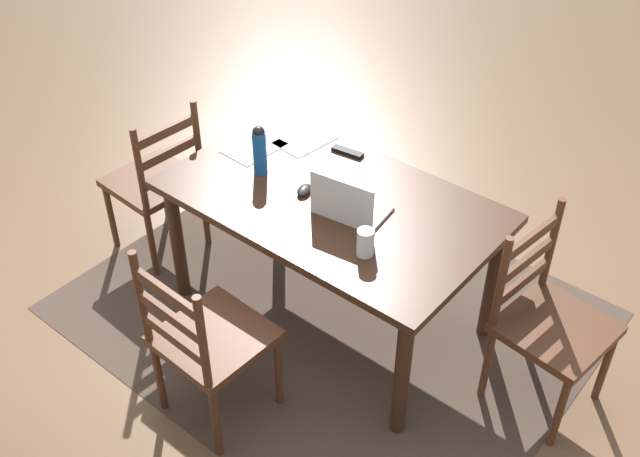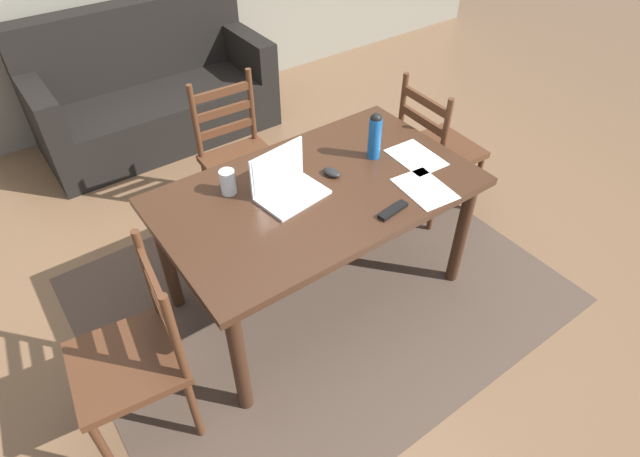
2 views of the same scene
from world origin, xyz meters
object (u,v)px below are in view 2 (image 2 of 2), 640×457
object	(u,v)px
tv_remote	(393,210)
computer_mouse	(332,172)
water_bottle	(375,135)
couch	(152,94)
drinking_glass	(228,182)
laptop	(286,183)
chair_right_far	(436,150)
dining_table	(318,203)
chair_far_head	(240,159)
chair_left_near	(135,357)

from	to	relation	value
tv_remote	computer_mouse	bearing A→B (deg)	0.05
water_bottle	couch	bearing A→B (deg)	101.61
drinking_glass	laptop	bearing A→B (deg)	-36.80
computer_mouse	chair_right_far	bearing A→B (deg)	-5.42
water_bottle	tv_remote	size ratio (longest dim) A/B	1.52
chair_right_far	tv_remote	bearing A→B (deg)	-148.79
couch	laptop	distance (m)	2.20
dining_table	laptop	xyz separation A→B (m)	(-0.15, 0.06, 0.15)
chair_far_head	couch	distance (m)	1.37
dining_table	couch	size ratio (longest dim) A/B	0.87
chair_far_head	water_bottle	distance (m)	0.98
chair_right_far	drinking_glass	xyz separation A→B (m)	(-1.45, 0.04, 0.35)
chair_far_head	chair_right_far	bearing A→B (deg)	-31.17
chair_left_near	drinking_glass	size ratio (longest dim) A/B	7.53
chair_far_head	couch	xyz separation A→B (m)	(-0.04, 1.37, -0.11)
chair_left_near	laptop	size ratio (longest dim) A/B	2.74
laptop	dining_table	bearing A→B (deg)	-22.02
chair_left_near	chair_right_far	xyz separation A→B (m)	(2.15, 0.38, 0.00)
chair_right_far	couch	world-z (taller)	couch
chair_far_head	computer_mouse	distance (m)	0.86
drinking_glass	water_bottle	bearing A→B (deg)	-12.71
water_bottle	laptop	bearing A→B (deg)	179.25
chair_left_near	laptop	bearing A→B (deg)	15.14
tv_remote	chair_right_far	bearing A→B (deg)	-66.34
chair_far_head	water_bottle	xyz separation A→B (m)	(0.40, -0.79, 0.42)
computer_mouse	chair_left_near	bearing A→B (deg)	177.54
drinking_glass	couch	bearing A→B (deg)	80.56
chair_far_head	computer_mouse	world-z (taller)	chair_far_head
laptop	tv_remote	xyz separation A→B (m)	(0.32, -0.41, -0.05)
drinking_glass	computer_mouse	size ratio (longest dim) A/B	1.26
chair_far_head	drinking_glass	distance (m)	0.80
dining_table	couch	xyz separation A→B (m)	(-0.04, 2.21, -0.30)
dining_table	drinking_glass	size ratio (longest dim) A/B	12.49
tv_remote	water_bottle	bearing A→B (deg)	-36.54
dining_table	drinking_glass	world-z (taller)	drinking_glass
couch	tv_remote	distance (m)	2.60
laptop	tv_remote	size ratio (longest dim) A/B	2.04
chair_left_near	drinking_glass	bearing A→B (deg)	30.63
chair_far_head	couch	size ratio (longest dim) A/B	0.53
chair_left_near	computer_mouse	size ratio (longest dim) A/B	9.50
dining_table	chair_left_near	distance (m)	1.11
tv_remote	chair_far_head	bearing A→B (deg)	0.79
chair_left_near	tv_remote	distance (m)	1.30
couch	water_bottle	size ratio (longest dim) A/B	6.97
chair_left_near	laptop	xyz separation A→B (m)	(0.93, 0.25, 0.34)
couch	water_bottle	xyz separation A→B (m)	(0.44, -2.15, 0.53)
chair_left_near	chair_far_head	xyz separation A→B (m)	(1.08, 1.03, 0.00)
dining_table	couch	bearing A→B (deg)	91.04
drinking_glass	chair_right_far	bearing A→B (deg)	-1.45
drinking_glass	computer_mouse	world-z (taller)	drinking_glass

